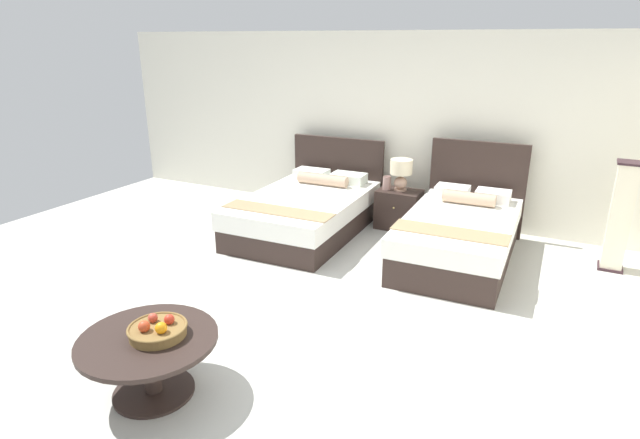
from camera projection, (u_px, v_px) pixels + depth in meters
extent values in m
cube|color=beige|center=(305.00, 312.00, 4.93)|extent=(9.81, 9.91, 0.02)
cube|color=white|center=(414.00, 128.00, 7.16)|extent=(9.81, 0.12, 2.54)
cube|color=#2F231E|center=(305.00, 223.00, 6.84)|extent=(1.38, 2.17, 0.29)
cube|color=white|center=(304.00, 204.00, 6.75)|extent=(1.42, 2.21, 0.23)
cube|color=#2F231E|center=(338.00, 175.00, 7.64)|extent=(1.39, 0.11, 1.09)
cube|color=white|center=(312.00, 174.00, 7.49)|extent=(0.48, 0.32, 0.14)
cube|color=white|center=(348.00, 178.00, 7.26)|extent=(0.48, 0.32, 0.14)
cylinder|color=tan|center=(323.00, 180.00, 7.17)|extent=(0.72, 0.17, 0.15)
cube|color=#9B805B|center=(278.00, 210.00, 6.12)|extent=(1.38, 0.38, 0.01)
cube|color=#2F231E|center=(457.00, 248.00, 5.97)|extent=(1.19, 2.06, 0.33)
cube|color=white|center=(459.00, 225.00, 5.88)|extent=(1.24, 2.10, 0.21)
cube|color=#2F231E|center=(476.00, 188.00, 6.71)|extent=(1.21, 0.10, 1.22)
cube|color=white|center=(452.00, 191.00, 6.56)|extent=(0.42, 0.31, 0.14)
cube|color=white|center=(493.00, 196.00, 6.36)|extent=(0.42, 0.31, 0.14)
cylinder|color=tan|center=(469.00, 198.00, 6.26)|extent=(0.62, 0.17, 0.15)
cube|color=#9B805B|center=(450.00, 232.00, 5.37)|extent=(1.20, 0.38, 0.01)
cube|color=#2F231E|center=(399.00, 209.00, 7.00)|extent=(0.57, 0.40, 0.53)
sphere|color=tan|center=(394.00, 208.00, 6.80)|extent=(0.02, 0.02, 0.02)
cylinder|color=tan|center=(400.00, 189.00, 6.93)|extent=(0.17, 0.17, 0.02)
ellipsoid|color=tan|center=(401.00, 183.00, 6.90)|extent=(0.17, 0.17, 0.16)
cylinder|color=#99844C|center=(401.00, 175.00, 6.86)|extent=(0.02, 0.02, 0.04)
cylinder|color=beige|center=(401.00, 167.00, 6.83)|extent=(0.29, 0.29, 0.19)
cylinder|color=gray|center=(387.00, 183.00, 6.93)|extent=(0.11, 0.11, 0.17)
torus|color=gray|center=(387.00, 177.00, 6.90)|extent=(0.10, 0.10, 0.01)
cylinder|color=#2F231E|center=(154.00, 391.00, 3.78)|extent=(0.58, 0.58, 0.02)
cylinder|color=#2F231E|center=(151.00, 368.00, 3.71)|extent=(0.12, 0.12, 0.43)
cylinder|color=#2F231E|center=(148.00, 340.00, 3.64)|extent=(0.98, 0.98, 0.04)
cylinder|color=brown|center=(158.00, 331.00, 3.64)|extent=(0.39, 0.39, 0.07)
torus|color=brown|center=(157.00, 327.00, 3.63)|extent=(0.41, 0.41, 0.02)
sphere|color=#B9422F|center=(153.00, 318.00, 3.69)|extent=(0.07, 0.07, 0.07)
sphere|color=#BE4222|center=(144.00, 326.00, 3.57)|extent=(0.08, 0.08, 0.08)
sphere|color=orange|center=(161.00, 328.00, 3.55)|extent=(0.08, 0.08, 0.08)
sphere|color=red|center=(169.00, 319.00, 3.67)|extent=(0.07, 0.07, 0.07)
cube|color=#311E24|center=(610.00, 267.00, 5.83)|extent=(0.25, 0.25, 0.03)
cube|color=#EDE4C8|center=(620.00, 217.00, 5.63)|extent=(0.21, 0.21, 1.17)
cube|color=#311E24|center=(631.00, 163.00, 5.43)|extent=(0.25, 0.25, 0.02)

